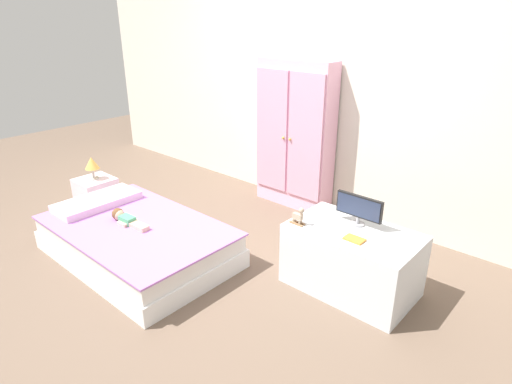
% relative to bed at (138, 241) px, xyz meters
% --- Properties ---
extents(ground_plane, '(10.00, 10.00, 0.02)m').
position_rel_bed_xyz_m(ground_plane, '(0.42, 0.24, -0.15)').
color(ground_plane, brown).
extents(back_wall, '(6.40, 0.05, 2.70)m').
position_rel_bed_xyz_m(back_wall, '(0.42, 1.82, 1.21)').
color(back_wall, silver).
rests_on(back_wall, ground_plane).
extents(bed, '(1.53, 0.97, 0.29)m').
position_rel_bed_xyz_m(bed, '(0.00, 0.00, 0.00)').
color(bed, white).
rests_on(bed, ground_plane).
extents(pillow, '(0.32, 0.69, 0.06)m').
position_rel_bed_xyz_m(pillow, '(-0.56, 0.00, 0.18)').
color(pillow, silver).
rests_on(pillow, bed).
extents(doll, '(0.39, 0.14, 0.10)m').
position_rel_bed_xyz_m(doll, '(-0.11, -0.03, 0.18)').
color(doll, '#4CA375').
rests_on(doll, bed).
extents(nightstand, '(0.33, 0.33, 0.34)m').
position_rel_bed_xyz_m(nightstand, '(-1.03, 0.23, 0.03)').
color(nightstand, silver).
rests_on(nightstand, ground_plane).
extents(table_lamp, '(0.13, 0.13, 0.22)m').
position_rel_bed_xyz_m(table_lamp, '(-1.03, 0.23, 0.35)').
color(table_lamp, '#B7B2AD').
rests_on(table_lamp, nightstand).
extents(wardrobe, '(0.79, 0.26, 1.43)m').
position_rel_bed_xyz_m(wardrobe, '(0.29, 1.66, 0.58)').
color(wardrobe, '#EFADCC').
rests_on(wardrobe, ground_plane).
extents(tv_stand, '(0.87, 0.53, 0.46)m').
position_rel_bed_xyz_m(tv_stand, '(1.48, 0.75, 0.09)').
color(tv_stand, silver).
rests_on(tv_stand, ground_plane).
extents(tv_monitor, '(0.34, 0.10, 0.22)m').
position_rel_bed_xyz_m(tv_monitor, '(1.45, 0.84, 0.45)').
color(tv_monitor, '#99999E').
rests_on(tv_monitor, tv_stand).
extents(rocking_horse_toy, '(0.11, 0.04, 0.13)m').
position_rel_bed_xyz_m(rocking_horse_toy, '(1.15, 0.57, 0.38)').
color(rocking_horse_toy, '#8E6642').
rests_on(rocking_horse_toy, tv_stand).
extents(book_orange, '(0.13, 0.08, 0.01)m').
position_rel_bed_xyz_m(book_orange, '(1.55, 0.63, 0.32)').
color(book_orange, orange).
rests_on(book_orange, tv_stand).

